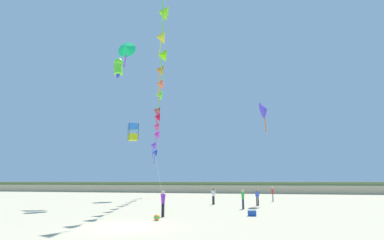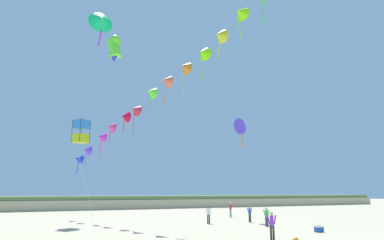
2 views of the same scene
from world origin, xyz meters
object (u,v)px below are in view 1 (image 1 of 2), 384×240
person_near_right (213,195)px  beach_cooler (252,213)px  person_mid_center (243,198)px  person_far_right (273,193)px  large_kite_high_solo (118,68)px  large_kite_outer_drift (126,48)px  beach_ball (157,217)px  large_kite_mid_trail (265,110)px  person_far_left (257,196)px  large_kite_low_lead (133,132)px  person_near_left (163,202)px

person_near_right → beach_cooler: (4.13, -9.40, -0.72)m
person_near_right → person_mid_center: size_ratio=1.01×
person_far_right → large_kite_high_solo: large_kite_high_solo is taller
large_kite_outer_drift → beach_ball: (9.28, -13.61, -18.09)m
person_mid_center → large_kite_mid_trail: 11.57m
person_mid_center → person_far_left: 4.28m
person_mid_center → large_kite_low_lead: bearing=147.2°
large_kite_low_lead → person_mid_center: bearing=-32.8°
large_kite_outer_drift → beach_cooler: size_ratio=6.49×
person_far_left → large_kite_mid_trail: large_kite_mid_trail is taller
person_far_left → beach_cooler: size_ratio=2.66×
person_mid_center → person_far_right: (2.76, 10.38, 0.05)m
person_far_left → large_kite_high_solo: (-14.28, -2.21, 13.60)m
person_mid_center → beach_cooler: size_ratio=2.77×
beach_cooler → person_far_right: bearing=83.1°
person_near_right → beach_cooler: person_near_right is taller
person_far_right → beach_cooler: (-1.86, -15.34, -0.76)m
person_mid_center → beach_ball: 9.83m
person_far_left → large_kite_outer_drift: (-14.98, 0.80, 17.38)m
person_mid_center → beach_ball: person_mid_center is taller
person_near_left → large_kite_mid_trail: 17.83m
person_near_right → large_kite_outer_drift: 20.34m
large_kite_mid_trail → person_far_right: bearing=81.9°
beach_cooler → person_near_right: bearing=113.7°
large_kite_low_lead → person_far_right: bearing=3.5°
person_far_left → large_kite_mid_trail: (1.12, 2.65, 9.13)m
person_near_right → person_far_left: person_near_right is taller
person_far_right → person_far_left: bearing=-104.7°
person_near_right → beach_cooler: bearing=-66.3°
person_near_right → person_far_left: size_ratio=1.05×
person_far_right → large_kite_low_lead: (-17.22, -1.06, 7.60)m
large_kite_mid_trail → beach_cooler: size_ratio=6.07×
person_near_left → person_far_left: (5.92, 11.01, -0.09)m
large_kite_high_solo → person_far_right: bearing=28.0°
person_near_left → person_mid_center: 8.38m
person_far_right → person_near_right: bearing=-135.3°
beach_cooler → large_kite_low_lead: bearing=137.1°
large_kite_high_solo → large_kite_low_lead: bearing=100.0°
large_kite_high_solo → beach_ball: size_ratio=6.45×
person_near_left → beach_ball: 1.97m
large_kite_mid_trail → beach_ball: (-6.82, -15.45, -9.84)m
person_near_left → person_far_right: bearing=66.4°
beach_cooler → person_far_left: bearing=88.6°
person_mid_center → large_kite_high_solo: 18.99m
person_far_left → large_kite_outer_drift: large_kite_outer_drift is taller
person_far_left → beach_ball: size_ratio=4.23×
large_kite_mid_trail → large_kite_outer_drift: size_ratio=0.94×
person_mid_center → person_far_left: (1.13, 4.13, -0.04)m
person_near_left → person_near_right: person_near_left is taller
person_far_left → person_mid_center: bearing=-105.2°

